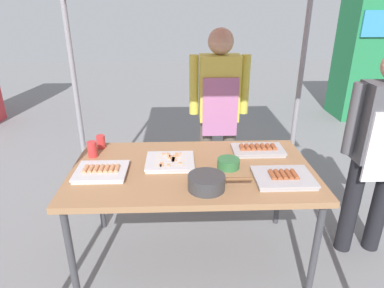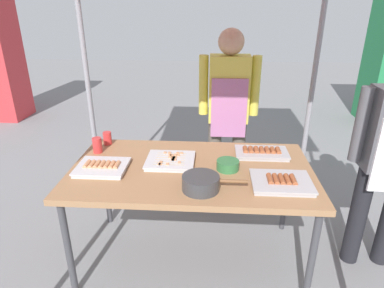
{
  "view_description": "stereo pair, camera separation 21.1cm",
  "coord_description": "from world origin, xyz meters",
  "views": [
    {
      "loc": [
        -0.08,
        -1.98,
        1.77
      ],
      "look_at": [
        0.0,
        0.05,
        0.9
      ],
      "focal_mm": 31.2,
      "sensor_mm": 36.0,
      "label": 1
    },
    {
      "loc": [
        0.13,
        -1.98,
        1.77
      ],
      "look_at": [
        0.0,
        0.05,
        0.9
      ],
      "focal_mm": 31.2,
      "sensor_mm": 36.0,
      "label": 2
    }
  ],
  "objects": [
    {
      "name": "tray_pork_links",
      "position": [
        0.56,
        -0.19,
        0.77
      ],
      "size": [
        0.36,
        0.28,
        0.05
      ],
      "color": "#ADADB2",
      "rests_on": "stall_table"
    },
    {
      "name": "stall_table",
      "position": [
        0.0,
        0.0,
        0.7
      ],
      "size": [
        1.6,
        0.9,
        0.75
      ],
      "color": "#9E724C",
      "rests_on": "ground"
    },
    {
      "name": "cooking_wok",
      "position": [
        0.08,
        -0.28,
        0.8
      ],
      "size": [
        0.38,
        0.22,
        0.09
      ],
      "color": "#38383A",
      "rests_on": "stall_table"
    },
    {
      "name": "ground_plane",
      "position": [
        0.0,
        0.0,
        0.0
      ],
      "size": [
        18.0,
        18.0,
        0.0
      ],
      "primitive_type": "plane",
      "color": "slate"
    },
    {
      "name": "tray_grilled_sausages",
      "position": [
        0.49,
        0.23,
        0.77
      ],
      "size": [
        0.37,
        0.22,
        0.06
      ],
      "color": "#ADADB2",
      "rests_on": "stall_table"
    },
    {
      "name": "vendor_woman",
      "position": [
        0.27,
        0.84,
        0.93
      ],
      "size": [
        0.52,
        0.23,
        1.58
      ],
      "rotation": [
        0.0,
        0.0,
        3.14
      ],
      "color": "#595147",
      "rests_on": "ground"
    },
    {
      "name": "drink_cup_by_wok",
      "position": [
        -0.7,
        0.2,
        0.81
      ],
      "size": [
        0.07,
        0.07,
        0.11
      ],
      "primitive_type": "cylinder",
      "color": "red",
      "rests_on": "stall_table"
    },
    {
      "name": "customer_nearby",
      "position": [
        1.28,
        0.05,
        0.88
      ],
      "size": [
        0.52,
        0.22,
        1.51
      ],
      "color": "black",
      "rests_on": "ground"
    },
    {
      "name": "tray_spring_rolls",
      "position": [
        -0.58,
        -0.07,
        0.77
      ],
      "size": [
        0.33,
        0.28,
        0.05
      ],
      "color": "silver",
      "rests_on": "stall_table"
    },
    {
      "name": "condiment_bowl",
      "position": [
        0.24,
        -0.01,
        0.78
      ],
      "size": [
        0.15,
        0.15,
        0.06
      ],
      "primitive_type": "cylinder",
      "color": "#33723F",
      "rests_on": "stall_table"
    },
    {
      "name": "neighbor_stall_right",
      "position": [
        2.88,
        3.29,
        0.93
      ],
      "size": [
        0.79,
        0.72,
        1.85
      ],
      "color": "#237F47",
      "rests_on": "ground"
    },
    {
      "name": "tray_meat_skewers",
      "position": [
        -0.15,
        0.06,
        0.77
      ],
      "size": [
        0.33,
        0.29,
        0.04
      ],
      "color": "silver",
      "rests_on": "stall_table"
    },
    {
      "name": "drink_cup_near_edge",
      "position": [
        -0.67,
        0.35,
        0.8
      ],
      "size": [
        0.06,
        0.06,
        0.1
      ],
      "primitive_type": "cylinder",
      "color": "red",
      "rests_on": "stall_table"
    }
  ]
}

